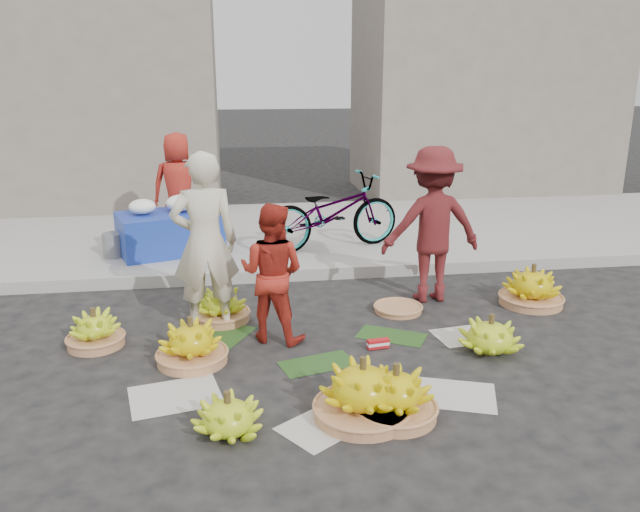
{
  "coord_description": "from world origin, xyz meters",
  "views": [
    {
      "loc": [
        -0.8,
        -5.15,
        2.47
      ],
      "look_at": [
        0.07,
        0.79,
        0.7
      ],
      "focal_mm": 35.0,
      "sensor_mm": 36.0,
      "label": 1
    }
  ],
  "objects": [
    {
      "name": "banana_bunch_3",
      "position": [
        0.11,
        -1.11,
        0.21
      ],
      "size": [
        0.72,
        0.72,
        0.49
      ],
      "rotation": [
        0.0,
        0.0,
        0.02
      ],
      "color": "#AB6E47",
      "rests_on": "ground"
    },
    {
      "name": "newspaper_scatter",
      "position": [
        0.0,
        -0.8,
        0.0
      ],
      "size": [
        3.2,
        1.8,
        0.0
      ],
      "primitive_type": null,
      "color": "beige",
      "rests_on": "ground"
    },
    {
      "name": "banana_leaves",
      "position": [
        -0.1,
        0.2,
        0.0
      ],
      "size": [
        2.0,
        1.0,
        0.0
      ],
      "primitive_type": null,
      "color": "#1D4316",
      "rests_on": "ground"
    },
    {
      "name": "grey_bucket",
      "position": [
        -2.36,
        3.11,
        0.28
      ],
      "size": [
        0.28,
        0.28,
        0.32
      ],
      "primitive_type": "cylinder",
      "color": "slate",
      "rests_on": "sidewalk"
    },
    {
      "name": "banana_bunch_1",
      "position": [
        -0.88,
        -1.19,
        0.14
      ],
      "size": [
        0.62,
        0.62,
        0.33
      ],
      "rotation": [
        0.0,
        0.0,
        0.26
      ],
      "color": "#95BD1B",
      "rests_on": "ground"
    },
    {
      "name": "sidewalk",
      "position": [
        0.0,
        4.3,
        0.06
      ],
      "size": [
        40.0,
        4.0,
        0.12
      ],
      "primitive_type": "cube",
      "color": "gray",
      "rests_on": "ground"
    },
    {
      "name": "banana_bunch_7",
      "position": [
        -0.94,
        0.94,
        0.17
      ],
      "size": [
        0.61,
        0.61,
        0.41
      ],
      "rotation": [
        0.0,
        0.0,
        -0.28
      ],
      "color": "#AB6E47",
      "rests_on": "ground"
    },
    {
      "name": "banana_bunch_0",
      "position": [
        -1.19,
        -0.0,
        0.18
      ],
      "size": [
        0.62,
        0.62,
        0.43
      ],
      "rotation": [
        0.0,
        0.0,
        0.19
      ],
      "color": "#AB6E47",
      "rests_on": "ground"
    },
    {
      "name": "flower_vendor",
      "position": [
        -1.53,
        3.91,
        0.9
      ],
      "size": [
        0.79,
        0.55,
        1.55
      ],
      "primitive_type": "imported",
      "rotation": [
        0.0,
        0.0,
        3.07
      ],
      "color": "red",
      "rests_on": "sidewalk"
    },
    {
      "name": "vendor_red",
      "position": [
        -0.44,
        0.41,
        0.67
      ],
      "size": [
        0.81,
        0.74,
        1.33
      ],
      "primitive_type": "imported",
      "rotation": [
        0.0,
        0.0,
        2.68
      ],
      "color": "red",
      "rests_on": "ground"
    },
    {
      "name": "building_right",
      "position": [
        4.5,
        7.7,
        2.5
      ],
      "size": [
        5.0,
        3.0,
        5.0
      ],
      "primitive_type": "cube",
      "color": "gray",
      "rests_on": "sidewalk"
    },
    {
      "name": "basket_spare",
      "position": [
        0.93,
        0.93,
        0.03
      ],
      "size": [
        0.54,
        0.54,
        0.06
      ],
      "primitive_type": "cylinder",
      "rotation": [
        0.0,
        0.0,
        0.08
      ],
      "color": "#AB6E47",
      "rests_on": "ground"
    },
    {
      "name": "vendor_cream",
      "position": [
        -1.06,
        0.77,
        0.89
      ],
      "size": [
        0.69,
        0.49,
        1.78
      ],
      "primitive_type": "imported",
      "rotation": [
        0.0,
        0.0,
        3.24
      ],
      "color": "beige",
      "rests_on": "ground"
    },
    {
      "name": "building_left",
      "position": [
        -4.0,
        7.2,
        2.0
      ],
      "size": [
        6.0,
        3.0,
        4.0
      ],
      "primitive_type": "cube",
      "color": "gray",
      "rests_on": "sidewalk"
    },
    {
      "name": "incense_stack",
      "position": [
        0.5,
        0.04,
        0.05
      ],
      "size": [
        0.21,
        0.09,
        0.08
      ],
      "primitive_type": "cube",
      "rotation": [
        0.0,
        0.0,
        0.13
      ],
      "color": "red",
      "rests_on": "ground"
    },
    {
      "name": "banana_bunch_4",
      "position": [
        1.51,
        -0.16,
        0.16
      ],
      "size": [
        0.61,
        0.61,
        0.36
      ],
      "rotation": [
        0.0,
        0.0,
        -0.05
      ],
      "color": "#95BD1B",
      "rests_on": "ground"
    },
    {
      "name": "banana_bunch_2",
      "position": [
        0.35,
        -1.15,
        0.18
      ],
      "size": [
        0.62,
        0.62,
        0.43
      ],
      "rotation": [
        0.0,
        0.0,
        0.01
      ],
      "color": "#AB6E47",
      "rests_on": "ground"
    },
    {
      "name": "banana_bunch_5",
      "position": [
        2.45,
        0.93,
        0.2
      ],
      "size": [
        0.77,
        0.77,
        0.47
      ],
      "rotation": [
        0.0,
        0.0,
        0.36
      ],
      "color": "#AB6E47",
      "rests_on": "ground"
    },
    {
      "name": "man_striped",
      "position": [
        1.38,
        1.26,
        0.86
      ],
      "size": [
        1.13,
        0.67,
        1.72
      ],
      "primitive_type": "imported",
      "rotation": [
        0.0,
        0.0,
        3.16
      ],
      "color": "maroon",
      "rests_on": "ground"
    },
    {
      "name": "flower_table",
      "position": [
        -1.62,
        3.22,
        0.43
      ],
      "size": [
        1.5,
        1.19,
        0.76
      ],
      "rotation": [
        0.0,
        0.0,
        0.32
      ],
      "color": "#18309C",
      "rests_on": "sidewalk"
    },
    {
      "name": "curb",
      "position": [
        0.0,
        2.2,
        0.07
      ],
      "size": [
        40.0,
        0.25,
        0.15
      ],
      "primitive_type": "cube",
      "color": "gray",
      "rests_on": "ground"
    },
    {
      "name": "bicycle",
      "position": [
        0.57,
        3.09,
        0.64
      ],
      "size": [
        1.15,
        2.07,
        1.03
      ],
      "primitive_type": "imported",
      "rotation": [
        0.0,
        0.0,
        1.82
      ],
      "color": "gray",
      "rests_on": "sidewalk"
    },
    {
      "name": "banana_bunch_6",
      "position": [
        -2.11,
        0.48,
        0.15
      ],
      "size": [
        0.58,
        0.58,
        0.38
      ],
      "rotation": [
        0.0,
        0.0,
        -0.41
      ],
      "color": "#AB6E47",
      "rests_on": "ground"
    },
    {
      "name": "ground",
      "position": [
        0.0,
        0.0,
        0.0
      ],
      "size": [
        80.0,
        80.0,
        0.0
      ],
      "primitive_type": "plane",
      "color": "black",
      "rests_on": "ground"
    }
  ]
}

